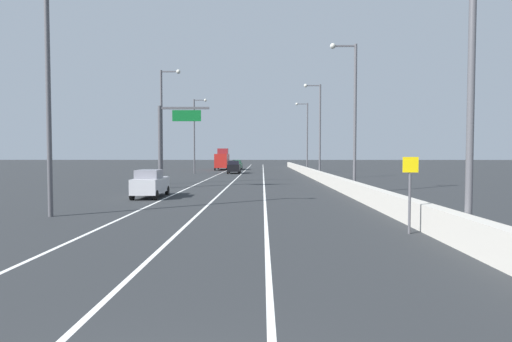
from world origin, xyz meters
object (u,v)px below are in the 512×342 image
lamp_post_left_near (53,81)px  lamp_post_left_mid (164,120)px  lamp_post_right_near (465,48)px  car_green_1 (237,165)px  box_truck (222,160)px  lamp_post_right_third (318,125)px  lamp_post_left_far (196,132)px  speed_advisory_sign (410,189)px  car_black_2 (234,167)px  overhead_sign_gantry (168,136)px  lamp_post_right_fourth (306,133)px  car_silver_0 (150,184)px  lamp_post_right_second (352,109)px

lamp_post_left_near → lamp_post_left_mid: 22.18m
lamp_post_right_near → car_green_1: 69.61m
lamp_post_right_near → box_truck: size_ratio=1.37×
lamp_post_right_third → lamp_post_left_far: same height
speed_advisory_sign → lamp_post_right_third: size_ratio=0.25×
speed_advisory_sign → car_black_2: speed_advisory_sign is taller
overhead_sign_gantry → lamp_post_right_fourth: size_ratio=0.63×
lamp_post_right_third → box_truck: lamp_post_right_third is taller
car_silver_0 → box_truck: (0.01, 52.51, 0.96)m
lamp_post_left_far → speed_advisory_sign: bearing=-71.4°
lamp_post_right_fourth → box_truck: (-15.44, 12.14, -4.73)m
overhead_sign_gantry → lamp_post_right_fourth: bearing=63.8°
lamp_post_right_fourth → box_truck: size_ratio=1.37×
car_black_2 → car_silver_0: bearing=-95.3°
lamp_post_right_near → box_truck: (-14.91, 67.60, -4.73)m
lamp_post_left_near → car_green_1: (5.20, 62.34, -5.70)m
car_silver_0 → car_green_1: car_silver_0 is taller
lamp_post_right_fourth → car_green_1: 18.84m
lamp_post_right_fourth → box_truck: lamp_post_right_fourth is taller
lamp_post_right_third → car_green_1: lamp_post_right_third is taller
speed_advisory_sign → lamp_post_right_near: size_ratio=0.25×
lamp_post_right_near → lamp_post_right_third: (0.08, 36.97, 0.00)m
lamp_post_right_fourth → lamp_post_left_mid: bearing=-122.9°
overhead_sign_gantry → lamp_post_left_mid: bearing=107.7°
overhead_sign_gantry → box_truck: size_ratio=0.87×
overhead_sign_gantry → lamp_post_left_mid: size_ratio=0.63×
overhead_sign_gantry → lamp_post_left_near: size_ratio=0.63×
lamp_post_right_near → speed_advisory_sign: bearing=121.2°
lamp_post_left_near → overhead_sign_gantry: bearing=84.2°
lamp_post_left_far → car_silver_0: size_ratio=2.56×
lamp_post_left_far → lamp_post_left_mid: bearing=-89.2°
lamp_post_left_near → lamp_post_right_fourth: bearing=70.3°
lamp_post_right_second → lamp_post_right_third: size_ratio=1.00×
box_truck → speed_advisory_sign: bearing=-78.2°
overhead_sign_gantry → car_silver_0: (0.53, -7.96, -3.73)m
car_green_1 → lamp_post_right_near: bearing=-80.1°
lamp_post_left_near → lamp_post_left_mid: same height
lamp_post_left_mid → car_green_1: 40.88m
lamp_post_right_second → car_black_2: (-11.72, 33.55, -5.66)m
lamp_post_left_far → car_silver_0: lamp_post_left_far is taller
lamp_post_right_near → lamp_post_right_fourth: (0.53, 55.46, 0.00)m
lamp_post_right_second → lamp_post_left_mid: bearing=150.8°
lamp_post_right_near → lamp_post_right_third: same height
overhead_sign_gantry → lamp_post_right_third: (15.53, 13.93, 1.96)m
box_truck → lamp_post_left_mid: bearing=-93.2°
overhead_sign_gantry → car_silver_0: bearing=-86.2°
speed_advisory_sign → overhead_sign_gantry: bearing=124.1°
overhead_sign_gantry → lamp_post_right_third: bearing=41.9°
lamp_post_right_third → lamp_post_left_near: size_ratio=1.00×
car_green_1 → box_truck: (-2.93, -0.74, 0.97)m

